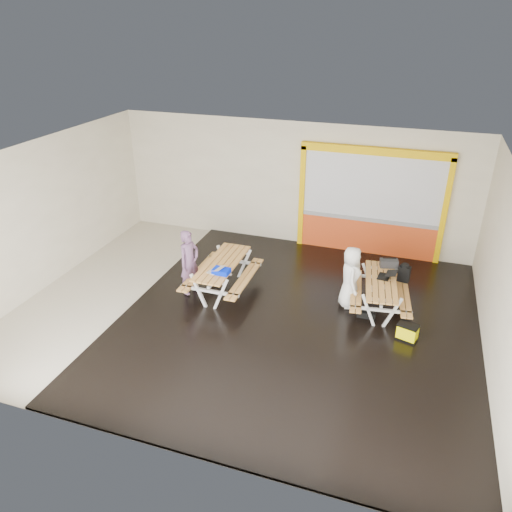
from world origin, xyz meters
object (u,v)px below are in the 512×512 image
(fluke_bag, at_px, (407,332))
(laptop_left, at_px, (216,270))
(picnic_table_left, at_px, (222,269))
(person_right, at_px, (350,277))
(dark_case, at_px, (367,313))
(picnic_table_right, at_px, (380,287))
(laptop_right, at_px, (387,275))
(backpack, at_px, (404,273))
(person_left, at_px, (189,262))
(toolbox, at_px, (389,263))
(blue_pouch, at_px, (221,271))

(fluke_bag, bearing_deg, laptop_left, 178.45)
(fluke_bag, bearing_deg, picnic_table_left, 172.05)
(person_right, relative_size, dark_case, 3.64)
(picnic_table_right, distance_m, laptop_right, 0.31)
(laptop_right, distance_m, backpack, 0.61)
(person_left, height_order, person_right, person_left)
(toolbox, relative_size, backpack, 1.01)
(person_left, bearing_deg, dark_case, -66.99)
(toolbox, bearing_deg, picnic_table_right, -97.31)
(toolbox, bearing_deg, laptop_left, -156.01)
(laptop_left, distance_m, toolbox, 4.01)
(picnic_table_right, relative_size, backpack, 4.66)
(picnic_table_left, bearing_deg, dark_case, 0.38)
(person_left, xyz_separation_m, blue_pouch, (0.88, -0.20, 0.02))
(laptop_right, height_order, dark_case, laptop_right)
(person_right, distance_m, backpack, 1.37)
(person_right, distance_m, dark_case, 0.85)
(picnic_table_left, xyz_separation_m, person_left, (-0.69, -0.30, 0.23))
(person_left, height_order, blue_pouch, person_left)
(person_left, relative_size, blue_pouch, 4.18)
(dark_case, bearing_deg, backpack, 57.99)
(backpack, distance_m, dark_case, 1.37)
(picnic_table_right, bearing_deg, toolbox, 82.69)
(dark_case, bearing_deg, laptop_left, -171.43)
(backpack, bearing_deg, laptop_right, -127.35)
(picnic_table_left, xyz_separation_m, fluke_bag, (4.30, -0.60, -0.41))
(picnic_table_right, relative_size, fluke_bag, 4.34)
(picnic_table_left, xyz_separation_m, person_right, (2.95, 0.30, 0.16))
(dark_case, distance_m, fluke_bag, 1.09)
(dark_case, bearing_deg, fluke_bag, -35.01)
(picnic_table_right, distance_m, backpack, 0.81)
(person_left, relative_size, laptop_left, 3.95)
(person_right, relative_size, laptop_right, 3.36)
(laptop_left, xyz_separation_m, dark_case, (3.37, 0.51, -0.75))
(person_right, relative_size, fluke_bag, 3.07)
(laptop_right, xyz_separation_m, blue_pouch, (-3.52, -1.10, 0.06))
(picnic_table_right, bearing_deg, person_left, -170.45)
(backpack, bearing_deg, laptop_left, -158.77)
(laptop_left, bearing_deg, toolbox, 23.99)
(picnic_table_left, distance_m, fluke_bag, 4.36)
(blue_pouch, bearing_deg, backpack, 22.17)
(blue_pouch, distance_m, dark_case, 3.35)
(laptop_right, bearing_deg, backpack, 52.65)
(picnic_table_right, height_order, toolbox, toolbox)
(picnic_table_left, distance_m, picnic_table_right, 3.64)
(dark_case, height_order, fluke_bag, fluke_bag)
(person_right, distance_m, laptop_left, 3.01)
(picnic_table_right, relative_size, laptop_right, 4.76)
(picnic_table_left, relative_size, dark_case, 5.22)
(picnic_table_left, height_order, toolbox, toolbox)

